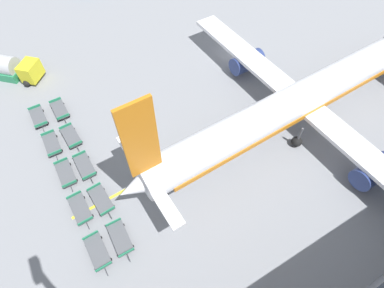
{
  "coord_description": "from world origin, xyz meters",
  "views": [
    {
      "loc": [
        27.1,
        -22.29,
        26.5
      ],
      "look_at": [
        11.25,
        -13.17,
        1.24
      ],
      "focal_mm": 28.0,
      "sensor_mm": 36.0,
      "label": 1
    }
  ],
  "objects_px": {
    "airplane": "(311,94)",
    "baggage_dolly_row_near_col_e": "(98,252)",
    "baggage_dolly_row_near_col_c": "(66,174)",
    "baggage_dolly_row_mid_a_col_d": "(101,200)",
    "baggage_dolly_row_mid_a_col_e": "(120,238)",
    "baggage_dolly_row_mid_a_col_c": "(85,166)",
    "baggage_dolly_row_near_col_b": "(52,144)",
    "baggage_dolly_row_mid_a_col_b": "(71,137)",
    "baggage_dolly_row_near_col_d": "(80,209)",
    "baggage_dolly_row_near_col_a": "(38,117)",
    "fuel_tanker_primary": "(8,68)",
    "baggage_dolly_row_mid_a_col_a": "(60,110)"
  },
  "relations": [
    {
      "from": "baggage_dolly_row_near_col_a",
      "to": "baggage_dolly_row_mid_a_col_d",
      "type": "height_order",
      "value": "same"
    },
    {
      "from": "airplane",
      "to": "baggage_dolly_row_mid_a_col_e",
      "type": "relative_size",
      "value": 11.82
    },
    {
      "from": "baggage_dolly_row_near_col_e",
      "to": "baggage_dolly_row_mid_a_col_b",
      "type": "relative_size",
      "value": 0.99
    },
    {
      "from": "baggage_dolly_row_near_col_a",
      "to": "baggage_dolly_row_mid_a_col_b",
      "type": "distance_m",
      "value": 5.24
    },
    {
      "from": "baggage_dolly_row_near_col_b",
      "to": "baggage_dolly_row_near_col_c",
      "type": "height_order",
      "value": "same"
    },
    {
      "from": "baggage_dolly_row_near_col_e",
      "to": "baggage_dolly_row_mid_a_col_c",
      "type": "bearing_deg",
      "value": 168.77
    },
    {
      "from": "fuel_tanker_primary",
      "to": "baggage_dolly_row_mid_a_col_a",
      "type": "bearing_deg",
      "value": 21.25
    },
    {
      "from": "baggage_dolly_row_near_col_b",
      "to": "baggage_dolly_row_mid_a_col_c",
      "type": "height_order",
      "value": "same"
    },
    {
      "from": "baggage_dolly_row_near_col_c",
      "to": "baggage_dolly_row_mid_a_col_c",
      "type": "bearing_deg",
      "value": 86.83
    },
    {
      "from": "baggage_dolly_row_near_col_a",
      "to": "baggage_dolly_row_mid_a_col_a",
      "type": "xyz_separation_m",
      "value": [
        0.1,
        2.44,
        0.0
      ]
    },
    {
      "from": "baggage_dolly_row_mid_a_col_c",
      "to": "baggage_dolly_row_near_col_a",
      "type": "bearing_deg",
      "value": -164.35
    },
    {
      "from": "baggage_dolly_row_mid_a_col_c",
      "to": "baggage_dolly_row_mid_a_col_e",
      "type": "height_order",
      "value": "same"
    },
    {
      "from": "baggage_dolly_row_near_col_e",
      "to": "baggage_dolly_row_near_col_b",
      "type": "bearing_deg",
      "value": -178.1
    },
    {
      "from": "baggage_dolly_row_mid_a_col_e",
      "to": "baggage_dolly_row_near_col_c",
      "type": "bearing_deg",
      "value": -165.48
    },
    {
      "from": "fuel_tanker_primary",
      "to": "baggage_dolly_row_near_col_a",
      "type": "distance_m",
      "value": 9.65
    },
    {
      "from": "baggage_dolly_row_near_col_a",
      "to": "baggage_dolly_row_near_col_e",
      "type": "relative_size",
      "value": 1.0
    },
    {
      "from": "baggage_dolly_row_mid_a_col_c",
      "to": "baggage_dolly_row_mid_a_col_e",
      "type": "distance_m",
      "value": 8.74
    },
    {
      "from": "baggage_dolly_row_near_col_d",
      "to": "baggage_dolly_row_near_col_a",
      "type": "bearing_deg",
      "value": -176.99
    },
    {
      "from": "baggage_dolly_row_mid_a_col_b",
      "to": "baggage_dolly_row_near_col_b",
      "type": "bearing_deg",
      "value": -90.61
    },
    {
      "from": "baggage_dolly_row_mid_a_col_e",
      "to": "baggage_dolly_row_near_col_e",
      "type": "bearing_deg",
      "value": -86.81
    },
    {
      "from": "fuel_tanker_primary",
      "to": "baggage_dolly_row_mid_a_col_b",
      "type": "xyz_separation_m",
      "value": [
        14.16,
        3.75,
        -0.84
      ]
    },
    {
      "from": "baggage_dolly_row_mid_a_col_b",
      "to": "baggage_dolly_row_mid_a_col_d",
      "type": "relative_size",
      "value": 1.0
    },
    {
      "from": "airplane",
      "to": "baggage_dolly_row_near_col_c",
      "type": "xyz_separation_m",
      "value": [
        -5.7,
        -26.11,
        -3.05
      ]
    },
    {
      "from": "airplane",
      "to": "baggage_dolly_row_near_col_e",
      "type": "relative_size",
      "value": 11.77
    },
    {
      "from": "baggage_dolly_row_mid_a_col_c",
      "to": "baggage_dolly_row_mid_a_col_d",
      "type": "distance_m",
      "value": 4.42
    },
    {
      "from": "baggage_dolly_row_mid_a_col_e",
      "to": "baggage_dolly_row_near_col_b",
      "type": "bearing_deg",
      "value": -169.06
    },
    {
      "from": "baggage_dolly_row_mid_a_col_b",
      "to": "baggage_dolly_row_mid_a_col_e",
      "type": "distance_m",
      "value": 13.18
    },
    {
      "from": "baggage_dolly_row_near_col_b",
      "to": "baggage_dolly_row_mid_a_col_a",
      "type": "distance_m",
      "value": 4.98
    },
    {
      "from": "baggage_dolly_row_mid_a_col_a",
      "to": "baggage_dolly_row_mid_a_col_e",
      "type": "relative_size",
      "value": 1.01
    },
    {
      "from": "baggage_dolly_row_mid_a_col_d",
      "to": "baggage_dolly_row_mid_a_col_e",
      "type": "height_order",
      "value": "same"
    },
    {
      "from": "baggage_dolly_row_mid_a_col_d",
      "to": "baggage_dolly_row_mid_a_col_a",
      "type": "bearing_deg",
      "value": -178.88
    },
    {
      "from": "baggage_dolly_row_near_col_b",
      "to": "baggage_dolly_row_near_col_e",
      "type": "distance_m",
      "value": 13.32
    },
    {
      "from": "airplane",
      "to": "baggage_dolly_row_near_col_c",
      "type": "height_order",
      "value": "airplane"
    },
    {
      "from": "baggage_dolly_row_near_col_b",
      "to": "baggage_dolly_row_mid_a_col_a",
      "type": "height_order",
      "value": "same"
    },
    {
      "from": "fuel_tanker_primary",
      "to": "baggage_dolly_row_near_col_c",
      "type": "xyz_separation_m",
      "value": [
        18.5,
        1.91,
        -0.84
      ]
    },
    {
      "from": "baggage_dolly_row_near_col_b",
      "to": "baggage_dolly_row_mid_a_col_e",
      "type": "height_order",
      "value": "same"
    },
    {
      "from": "baggage_dolly_row_near_col_d",
      "to": "baggage_dolly_row_near_col_e",
      "type": "height_order",
      "value": "same"
    },
    {
      "from": "baggage_dolly_row_near_col_b",
      "to": "baggage_dolly_row_near_col_d",
      "type": "relative_size",
      "value": 0.99
    },
    {
      "from": "baggage_dolly_row_near_col_a",
      "to": "baggage_dolly_row_mid_a_col_d",
      "type": "xyz_separation_m",
      "value": [
        13.49,
        2.7,
        0.0
      ]
    },
    {
      "from": "baggage_dolly_row_near_col_d",
      "to": "baggage_dolly_row_near_col_e",
      "type": "distance_m",
      "value": 4.54
    },
    {
      "from": "baggage_dolly_row_near_col_c",
      "to": "baggage_dolly_row_mid_a_col_b",
      "type": "bearing_deg",
      "value": 157.04
    },
    {
      "from": "airplane",
      "to": "baggage_dolly_row_near_col_c",
      "type": "bearing_deg",
      "value": -102.31
    },
    {
      "from": "baggage_dolly_row_mid_a_col_a",
      "to": "baggage_dolly_row_mid_a_col_b",
      "type": "xyz_separation_m",
      "value": [
        4.53,
        0.0,
        0.0
      ]
    },
    {
      "from": "baggage_dolly_row_mid_a_col_a",
      "to": "baggage_dolly_row_mid_a_col_c",
      "type": "height_order",
      "value": "same"
    },
    {
      "from": "fuel_tanker_primary",
      "to": "baggage_dolly_row_mid_a_col_a",
      "type": "xyz_separation_m",
      "value": [
        9.62,
        3.74,
        -0.84
      ]
    },
    {
      "from": "airplane",
      "to": "baggage_dolly_row_mid_a_col_e",
      "type": "height_order",
      "value": "airplane"
    },
    {
      "from": "baggage_dolly_row_near_col_e",
      "to": "baggage_dolly_row_mid_a_col_a",
      "type": "relative_size",
      "value": 1.0
    },
    {
      "from": "baggage_dolly_row_mid_a_col_e",
      "to": "baggage_dolly_row_near_col_d",
      "type": "bearing_deg",
      "value": -153.61
    },
    {
      "from": "fuel_tanker_primary",
      "to": "baggage_dolly_row_mid_a_col_d",
      "type": "distance_m",
      "value": 23.38
    },
    {
      "from": "fuel_tanker_primary",
      "to": "baggage_dolly_row_near_col_e",
      "type": "xyz_separation_m",
      "value": [
        27.45,
        2.09,
        -0.84
      ]
    }
  ]
}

